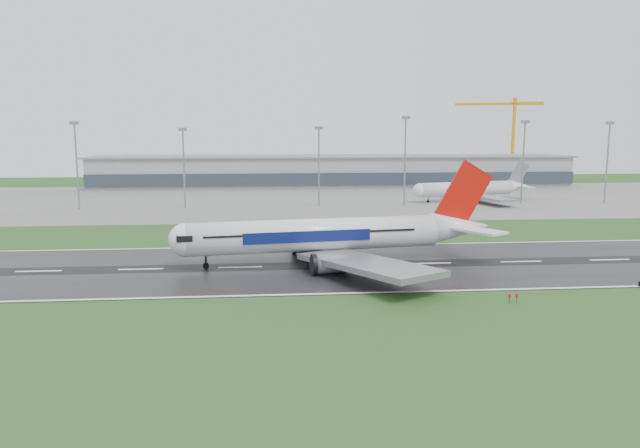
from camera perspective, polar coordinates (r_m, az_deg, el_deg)
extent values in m
plane|color=#1F4419|center=(127.76, 10.55, -3.79)|extent=(520.00, 520.00, 0.00)
cube|color=black|center=(127.75, 10.55, -3.77)|extent=(400.00, 45.00, 0.10)
cube|color=slate|center=(248.87, 2.80, 2.46)|extent=(400.00, 130.00, 0.08)
cube|color=gray|center=(307.54, 1.26, 5.07)|extent=(240.00, 36.00, 15.00)
cylinder|color=gray|center=(230.56, -22.37, 5.07)|extent=(0.64, 0.64, 30.25)
cylinder|color=gray|center=(222.43, -12.97, 5.10)|extent=(0.64, 0.64, 28.05)
cylinder|color=gray|center=(221.22, -0.11, 5.38)|extent=(0.64, 0.64, 28.57)
cylinder|color=gray|center=(226.31, 8.18, 5.85)|extent=(0.64, 0.64, 32.42)
cylinder|color=gray|center=(241.17, 18.97, 5.47)|extent=(0.64, 0.64, 30.96)
cylinder|color=gray|center=(256.88, 25.93, 5.20)|extent=(0.64, 0.64, 30.58)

